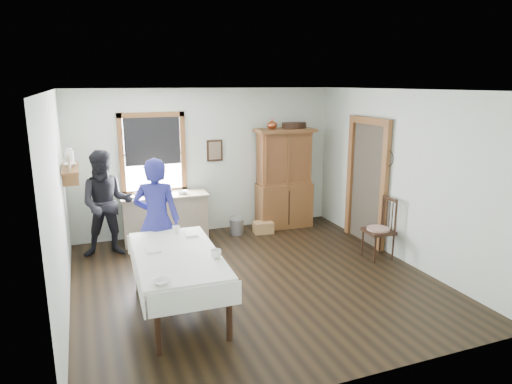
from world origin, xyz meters
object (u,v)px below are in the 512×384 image
at_px(work_counter, 165,218).
at_px(figure_dark, 107,208).
at_px(pail, 237,226).
at_px(woman_blue, 157,225).
at_px(spindle_chair, 379,228).
at_px(wicker_basket, 263,227).
at_px(dining_table, 178,283).
at_px(china_hutch, 284,178).

bearing_deg(work_counter, figure_dark, -157.19).
relative_size(pail, woman_blue, 0.18).
xyz_separation_m(spindle_chair, wicker_basket, (-1.26, 1.85, -0.40)).
bearing_deg(dining_table, wicker_basket, 49.21).
xyz_separation_m(china_hutch, pail, (-1.04, -0.14, -0.82)).
height_order(dining_table, wicker_basket, dining_table).
height_order(spindle_chair, pail, spindle_chair).
relative_size(pail, wicker_basket, 0.80).
bearing_deg(china_hutch, figure_dark, -171.35).
relative_size(spindle_chair, figure_dark, 0.62).
bearing_deg(wicker_basket, work_counter, 172.91).
height_order(wicker_basket, figure_dark, figure_dark).
xyz_separation_m(woman_blue, figure_dark, (-0.61, 1.26, -0.02)).
distance_m(pail, woman_blue, 2.38).
bearing_deg(pail, spindle_chair, -48.25).
bearing_deg(work_counter, china_hutch, 3.37).
distance_m(spindle_chair, wicker_basket, 2.28).
height_order(work_counter, wicker_basket, work_counter).
xyz_separation_m(china_hutch, wicker_basket, (-0.54, -0.26, -0.86)).
distance_m(dining_table, pail, 3.08).
bearing_deg(wicker_basket, dining_table, -130.79).
distance_m(work_counter, china_hutch, 2.41).
xyz_separation_m(work_counter, figure_dark, (-1.00, -0.37, 0.38)).
relative_size(china_hutch, dining_table, 0.99).
height_order(china_hutch, wicker_basket, china_hutch).
xyz_separation_m(work_counter, dining_table, (-0.33, -2.70, -0.04)).
xyz_separation_m(dining_table, pail, (1.64, 2.59, -0.24)).
bearing_deg(spindle_chair, china_hutch, 112.47).
bearing_deg(woman_blue, dining_table, 114.37).
xyz_separation_m(dining_table, figure_dark, (-0.67, 2.33, 0.42)).
xyz_separation_m(dining_table, woman_blue, (-0.06, 1.07, 0.44)).
bearing_deg(spindle_chair, work_counter, 149.55).
height_order(woman_blue, figure_dark, woman_blue).
height_order(work_counter, spindle_chair, spindle_chair).
bearing_deg(work_counter, wicker_basket, -4.50).
xyz_separation_m(wicker_basket, woman_blue, (-2.20, -1.40, 0.72)).
bearing_deg(dining_table, work_counter, 83.09).
bearing_deg(spindle_chair, woman_blue, 176.17).
xyz_separation_m(spindle_chair, pail, (-1.76, 1.97, -0.36)).
bearing_deg(china_hutch, woman_blue, -146.97).
distance_m(china_hutch, woman_blue, 3.21).
height_order(dining_table, figure_dark, figure_dark).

